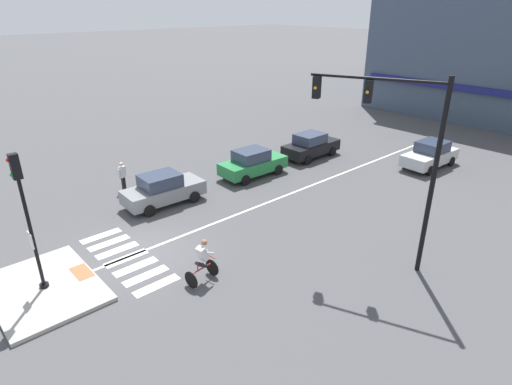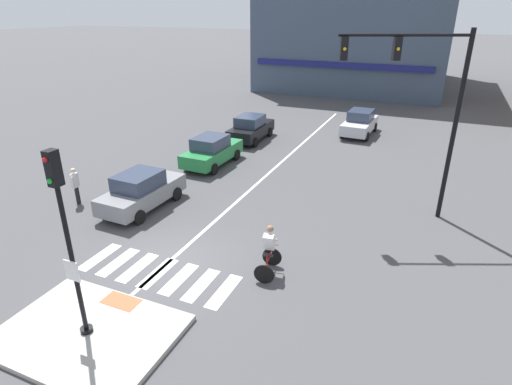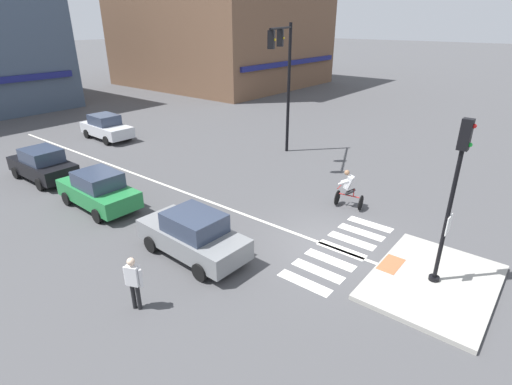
{
  "view_description": "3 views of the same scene",
  "coord_description": "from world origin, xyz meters",
  "px_view_note": "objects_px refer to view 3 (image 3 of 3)",
  "views": [
    {
      "loc": [
        14.49,
        -6.44,
        9.46
      ],
      "look_at": [
        1.28,
        5.35,
        1.6
      ],
      "focal_mm": 29.95,
      "sensor_mm": 36.0,
      "label": 1
    },
    {
      "loc": [
        7.58,
        -9.92,
        8.01
      ],
      "look_at": [
        1.33,
        4.45,
        1.1
      ],
      "focal_mm": 29.62,
      "sensor_mm": 36.0,
      "label": 2
    },
    {
      "loc": [
        -11.27,
        -5.71,
        7.51
      ],
      "look_at": [
        -0.12,
        3.22,
        1.22
      ],
      "focal_mm": 27.72,
      "sensor_mm": 36.0,
      "label": 3
    }
  ],
  "objects_px": {
    "signal_pole": "(454,190)",
    "car_black_westbound_distant": "(43,164)",
    "pedestrian_at_curb_left": "(133,279)",
    "car_green_westbound_far": "(98,190)",
    "cyclist": "(349,188)",
    "car_silver_eastbound_distant": "(106,127)",
    "car_grey_westbound_near": "(193,235)",
    "traffic_light_mast": "(284,69)"
  },
  "relations": [
    {
      "from": "car_silver_eastbound_distant",
      "to": "car_green_westbound_far",
      "type": "bearing_deg",
      "value": -123.8
    },
    {
      "from": "signal_pole",
      "to": "cyclist",
      "type": "distance_m",
      "value": 6.13
    },
    {
      "from": "cyclist",
      "to": "pedestrian_at_curb_left",
      "type": "xyz_separation_m",
      "value": [
        -9.73,
        1.59,
        0.11
      ]
    },
    {
      "from": "signal_pole",
      "to": "traffic_light_mast",
      "type": "xyz_separation_m",
      "value": [
        6.99,
        10.67,
        1.87
      ]
    },
    {
      "from": "traffic_light_mast",
      "to": "car_grey_westbound_near",
      "type": "relative_size",
      "value": 1.77
    },
    {
      "from": "car_silver_eastbound_distant",
      "to": "signal_pole",
      "type": "bearing_deg",
      "value": -97.28
    },
    {
      "from": "car_silver_eastbound_distant",
      "to": "pedestrian_at_curb_left",
      "type": "distance_m",
      "value": 18.55
    },
    {
      "from": "signal_pole",
      "to": "car_grey_westbound_near",
      "type": "distance_m",
      "value": 8.14
    },
    {
      "from": "car_green_westbound_far",
      "to": "car_black_westbound_distant",
      "type": "bearing_deg",
      "value": 89.7
    },
    {
      "from": "car_black_westbound_distant",
      "to": "cyclist",
      "type": "distance_m",
      "value": 15.05
    },
    {
      "from": "traffic_light_mast",
      "to": "car_green_westbound_far",
      "type": "relative_size",
      "value": 1.77
    },
    {
      "from": "car_green_westbound_far",
      "to": "car_grey_westbound_near",
      "type": "bearing_deg",
      "value": -90.93
    },
    {
      "from": "car_green_westbound_far",
      "to": "cyclist",
      "type": "bearing_deg",
      "value": -51.18
    },
    {
      "from": "traffic_light_mast",
      "to": "car_silver_eastbound_distant",
      "type": "height_order",
      "value": "traffic_light_mast"
    },
    {
      "from": "car_green_westbound_far",
      "to": "car_black_westbound_distant",
      "type": "distance_m",
      "value": 5.13
    },
    {
      "from": "signal_pole",
      "to": "traffic_light_mast",
      "type": "bearing_deg",
      "value": 56.75
    },
    {
      "from": "signal_pole",
      "to": "car_grey_westbound_near",
      "type": "xyz_separation_m",
      "value": [
        -3.49,
        6.97,
        -2.35
      ]
    },
    {
      "from": "car_grey_westbound_near",
      "to": "cyclist",
      "type": "xyz_separation_m",
      "value": [
        6.81,
        -2.36,
        0.06
      ]
    },
    {
      "from": "signal_pole",
      "to": "car_green_westbound_far",
      "type": "distance_m",
      "value": 13.6
    },
    {
      "from": "car_green_westbound_far",
      "to": "car_black_westbound_distant",
      "type": "height_order",
      "value": "same"
    },
    {
      "from": "car_green_westbound_far",
      "to": "pedestrian_at_curb_left",
      "type": "bearing_deg",
      "value": -113.99
    },
    {
      "from": "signal_pole",
      "to": "car_silver_eastbound_distant",
      "type": "height_order",
      "value": "signal_pole"
    },
    {
      "from": "car_silver_eastbound_distant",
      "to": "car_black_westbound_distant",
      "type": "relative_size",
      "value": 1.01
    },
    {
      "from": "car_silver_eastbound_distant",
      "to": "cyclist",
      "type": "xyz_separation_m",
      "value": [
        0.48,
        -17.67,
        0.06
      ]
    },
    {
      "from": "signal_pole",
      "to": "car_silver_eastbound_distant",
      "type": "relative_size",
      "value": 1.2
    },
    {
      "from": "car_grey_westbound_near",
      "to": "car_green_westbound_far",
      "type": "bearing_deg",
      "value": 89.07
    },
    {
      "from": "car_green_westbound_far",
      "to": "pedestrian_at_curb_left",
      "type": "relative_size",
      "value": 2.48
    },
    {
      "from": "car_green_westbound_far",
      "to": "car_silver_eastbound_distant",
      "type": "bearing_deg",
      "value": 56.2
    },
    {
      "from": "signal_pole",
      "to": "car_grey_westbound_near",
      "type": "bearing_deg",
      "value": 116.59
    },
    {
      "from": "car_black_westbound_distant",
      "to": "car_grey_westbound_near",
      "type": "bearing_deg",
      "value": -90.64
    },
    {
      "from": "car_grey_westbound_near",
      "to": "car_silver_eastbound_distant",
      "type": "xyz_separation_m",
      "value": [
        6.33,
        15.31,
        0.0
      ]
    },
    {
      "from": "car_silver_eastbound_distant",
      "to": "car_black_westbound_distant",
      "type": "distance_m",
      "value": 7.49
    },
    {
      "from": "signal_pole",
      "to": "car_black_westbound_distant",
      "type": "bearing_deg",
      "value": 100.54
    },
    {
      "from": "signal_pole",
      "to": "car_black_westbound_distant",
      "type": "height_order",
      "value": "signal_pole"
    },
    {
      "from": "pedestrian_at_curb_left",
      "to": "car_green_westbound_far",
      "type": "bearing_deg",
      "value": 66.01
    },
    {
      "from": "traffic_light_mast",
      "to": "cyclist",
      "type": "xyz_separation_m",
      "value": [
        -3.67,
        -6.05,
        -4.16
      ]
    },
    {
      "from": "car_grey_westbound_near",
      "to": "car_black_westbound_distant",
      "type": "relative_size",
      "value": 1.01
    },
    {
      "from": "signal_pole",
      "to": "car_silver_eastbound_distant",
      "type": "xyz_separation_m",
      "value": [
        2.84,
        22.28,
        -2.35
      ]
    },
    {
      "from": "car_grey_westbound_near",
      "to": "car_black_westbound_distant",
      "type": "height_order",
      "value": "same"
    },
    {
      "from": "car_green_westbound_far",
      "to": "pedestrian_at_curb_left",
      "type": "distance_m",
      "value": 7.4
    },
    {
      "from": "traffic_light_mast",
      "to": "car_grey_westbound_near",
      "type": "xyz_separation_m",
      "value": [
        -10.48,
        -3.7,
        -4.23
      ]
    },
    {
      "from": "car_grey_westbound_near",
      "to": "car_black_westbound_distant",
      "type": "bearing_deg",
      "value": 89.36
    }
  ]
}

